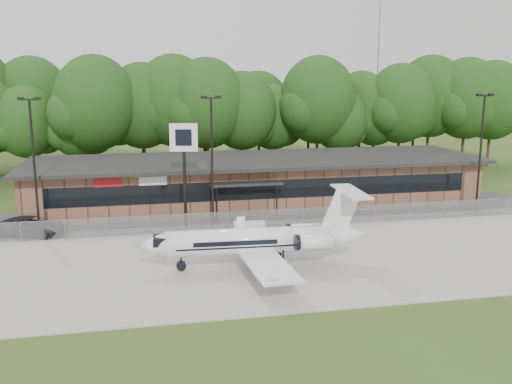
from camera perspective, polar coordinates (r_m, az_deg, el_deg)
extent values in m
plane|color=#384B1A|center=(31.14, 9.09, -10.78)|extent=(160.00, 160.00, 0.00)
cube|color=#9E9B93|center=(38.23, 4.86, -6.29)|extent=(64.00, 18.00, 0.08)
cube|color=#383835|center=(48.94, 1.05, -2.23)|extent=(50.00, 9.00, 0.06)
cube|color=brown|center=(52.82, -0.01, 1.01)|extent=(40.00, 10.00, 4.00)
cube|color=black|center=(47.94, 1.19, 0.26)|extent=(36.00, 0.08, 1.60)
cube|color=black|center=(51.97, 0.10, 3.23)|extent=(41.00, 11.50, 0.30)
cube|color=black|center=(46.85, -1.03, 0.86)|extent=(6.00, 1.60, 0.20)
cube|color=#AE151A|center=(46.62, -14.57, 0.93)|extent=(2.20, 0.06, 0.70)
cube|color=silver|center=(46.56, -10.27, 1.10)|extent=(2.20, 0.06, 0.70)
cube|color=gray|center=(44.52, 2.32, -2.70)|extent=(46.00, 0.03, 1.50)
cube|color=gray|center=(44.34, 2.33, -1.76)|extent=(46.00, 0.04, 0.04)
cylinder|color=gray|center=(81.56, 12.07, 11.97)|extent=(0.20, 0.20, 25.00)
cylinder|color=black|center=(44.50, -21.26, 2.09)|extent=(0.18, 0.18, 10.00)
cube|color=black|center=(44.01, -21.75, 8.58)|extent=(1.20, 0.12, 0.12)
cube|color=black|center=(44.10, -22.47, 8.62)|extent=(0.45, 0.30, 0.22)
cube|color=black|center=(43.92, -21.05, 8.72)|extent=(0.45, 0.30, 0.22)
cylinder|color=black|center=(44.20, -4.41, 2.80)|extent=(0.18, 0.18, 10.00)
cube|color=black|center=(43.70, -4.52, 9.35)|extent=(1.20, 0.12, 0.12)
cube|color=black|center=(43.63, -5.25, 9.43)|extent=(0.45, 0.30, 0.22)
cube|color=black|center=(43.77, -3.80, 9.46)|extent=(0.45, 0.30, 0.22)
cylinder|color=black|center=(52.29, 21.50, 3.41)|extent=(0.18, 0.18, 10.00)
cube|color=black|center=(51.87, 21.92, 8.93)|extent=(1.20, 0.12, 0.12)
cube|color=black|center=(51.56, 21.41, 9.03)|extent=(0.45, 0.30, 0.22)
cube|color=black|center=(52.17, 22.44, 8.98)|extent=(0.45, 0.30, 0.22)
cylinder|color=white|center=(35.08, -0.55, -5.03)|extent=(10.21, 2.11, 1.62)
cone|color=white|center=(34.77, -10.57, -5.39)|extent=(2.11, 1.72, 1.62)
cone|color=white|center=(36.42, 9.16, -4.30)|extent=(2.31, 1.73, 1.62)
cube|color=white|center=(32.16, 1.23, -7.47)|extent=(2.52, 6.19, 0.12)
cube|color=white|center=(38.46, -0.52, -4.22)|extent=(2.52, 6.19, 0.12)
cylinder|color=white|center=(34.55, 5.79, -5.10)|extent=(2.27, 1.02, 0.91)
cylinder|color=white|center=(36.91, 4.80, -3.97)|extent=(2.27, 1.02, 0.91)
cube|color=white|center=(35.89, 8.46, -2.09)|extent=(2.50, 0.26, 3.05)
cube|color=white|center=(35.79, 9.46, -0.08)|extent=(1.54, 4.72, 0.10)
cube|color=black|center=(34.67, -9.41, -4.91)|extent=(1.07, 1.27, 0.51)
cube|color=black|center=(35.80, 2.37, -7.00)|extent=(0.93, 2.47, 0.71)
cylinder|color=black|center=(35.18, -7.49, -7.43)|extent=(0.64, 0.64, 0.22)
imported|color=#28282A|center=(45.57, -21.53, -3.22)|extent=(5.70, 3.95, 1.45)
cylinder|color=black|center=(44.47, -7.14, 1.34)|extent=(0.27, 0.27, 7.76)
cube|color=silver|center=(44.01, -7.25, 5.44)|extent=(2.14, 0.65, 2.13)
cube|color=black|center=(43.89, -7.26, 5.42)|extent=(1.24, 0.28, 1.26)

